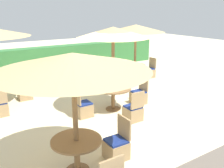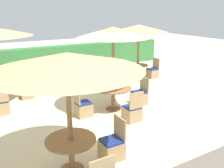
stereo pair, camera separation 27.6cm
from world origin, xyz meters
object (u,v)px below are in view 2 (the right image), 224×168
object	(u,v)px
patio_chair_center_west	(83,108)
parasol_front_left	(66,62)
patio_chair_back_left_south	(1,106)
parasol_back_right	(139,29)
round_table_back_right	(138,69)
patio_chair_back_right_east	(153,72)
round_table_front_left	(71,146)
patio_chair_center_east	(140,97)
patio_chair_center_south	(132,112)
parasol_center	(113,33)
round_table_center	(113,92)
patio_chair_back_left_east	(27,91)
patio_chair_back_right_west	(121,77)
patio_chair_front_left_east	(112,147)

from	to	relation	value
patio_chair_center_west	parasol_front_left	bearing A→B (deg)	-29.17
patio_chair_back_left_south	parasol_back_right	xyz separation A→B (m)	(5.93, 0.92, 2.07)
parasol_front_left	round_table_back_right	bearing A→B (deg)	42.66
patio_chair_back_right_east	round_table_front_left	bearing A→B (deg)	128.17
patio_chair_center_east	patio_chair_center_west	bearing A→B (deg)	88.30
patio_chair_center_south	parasol_center	bearing A→B (deg)	92.05
parasol_front_left	parasol_center	xyz separation A→B (m)	(2.37, 2.32, 0.22)
round_table_center	patio_chair_center_south	bearing A→B (deg)	-87.95
patio_chair_back_left_east	patio_chair_back_right_west	bearing A→B (deg)	-92.46
patio_chair_front_left_east	patio_chair_back_right_east	bearing A→B (deg)	-46.79
round_table_front_left	patio_chair_center_east	size ratio (longest dim) A/B	1.08
round_table_center	round_table_back_right	distance (m)	3.63
parasol_front_left	round_table_front_left	bearing A→B (deg)	153.43
parasol_front_left	patio_chair_back_left_east	bearing A→B (deg)	87.35
parasol_center	round_table_center	size ratio (longest dim) A/B	2.28
patio_chair_back_left_east	patio_chair_front_left_east	distance (m)	4.96
parasol_center	parasol_back_right	size ratio (longest dim) A/B	1.04
patio_chair_back_left_east	parasol_center	world-z (taller)	parasol_center
patio_chair_back_left_east	patio_chair_back_left_south	bearing A→B (deg)	135.82
round_table_front_left	parasol_back_right	size ratio (longest dim) A/B	0.40
patio_chair_back_left_south	round_table_front_left	world-z (taller)	patio_chair_back_left_south
patio_chair_back_left_east	round_table_back_right	world-z (taller)	patio_chair_back_left_east
patio_chair_back_left_south	patio_chair_back_right_west	xyz separation A→B (m)	(5.03, 0.91, 0.00)
patio_chair_back_left_south	patio_chair_back_left_east	bearing A→B (deg)	45.82
patio_chair_center_east	patio_chair_back_right_west	size ratio (longest dim) A/B	1.00
parasol_center	patio_chair_back_right_west	distance (m)	3.72
patio_chair_back_right_east	patio_chair_center_south	bearing A→B (deg)	133.62
parasol_center	round_table_center	world-z (taller)	parasol_center
patio_chair_front_left_east	round_table_center	xyz separation A→B (m)	(1.45, 2.37, 0.34)
parasol_back_right	patio_chair_back_left_east	bearing A→B (deg)	178.13
round_table_center	patio_chair_center_south	distance (m)	1.08
patio_chair_front_left_east	round_table_center	bearing A→B (deg)	-31.39
patio_chair_back_left_south	round_table_front_left	bearing A→B (deg)	-77.72
round_table_center	patio_chair_center_west	size ratio (longest dim) A/B	1.25
patio_chair_center_south	round_table_back_right	distance (m)	4.36
parasol_front_left	round_table_back_right	world-z (taller)	parasol_front_left
patio_chair_back_left_south	parasol_back_right	size ratio (longest dim) A/B	0.36
round_table_front_left	patio_chair_center_east	xyz separation A→B (m)	(3.42, 2.29, -0.28)
patio_chair_back_left_south	patio_chair_center_west	xyz separation A→B (m)	(2.14, -1.44, 0.00)
patio_chair_center_west	parasol_back_right	world-z (taller)	parasol_back_right
patio_chair_back_left_south	parasol_back_right	world-z (taller)	parasol_back_right
parasol_front_left	patio_chair_front_left_east	size ratio (longest dim) A/B	3.07
parasol_front_left	patio_chair_center_east	world-z (taller)	parasol_front_left
parasol_center	patio_chair_back_right_east	size ratio (longest dim) A/B	2.85
patio_chair_back_left_south	patio_chair_back_right_east	world-z (taller)	same
parasol_center	parasol_back_right	distance (m)	3.63
patio_chair_front_left_east	patio_chair_center_south	xyz separation A→B (m)	(1.48, 1.34, 0.00)
round_table_center	round_table_back_right	world-z (taller)	round_table_center
round_table_center	round_table_back_right	xyz separation A→B (m)	(2.74, 2.38, -0.06)
patio_chair_center_south	patio_chair_back_right_east	distance (m)	4.95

